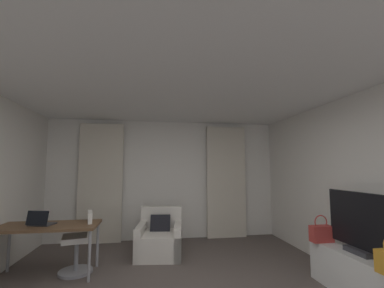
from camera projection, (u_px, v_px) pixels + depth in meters
wall_window at (166, 179)px, 5.69m from camera, size 5.12×0.06×2.60m
ceiling at (182, 71)px, 2.84m from camera, size 5.12×6.12×0.06m
curtain_left_panel at (101, 182)px, 5.34m from camera, size 0.90×0.06×2.50m
curtain_right_panel at (226, 181)px, 5.78m from camera, size 0.90×0.06×2.50m
armchair at (160, 239)px, 4.55m from camera, size 0.88×0.95×0.81m
desk at (48, 229)px, 3.68m from camera, size 1.38×0.64×0.72m
desk_chair at (80, 245)px, 3.80m from camera, size 0.48×0.48×0.88m
laptop at (41, 222)px, 3.65m from camera, size 0.37×0.32×0.22m
tv_console at (364, 277)px, 2.99m from camera, size 0.45×1.38×0.52m
tv_flatscreen at (359, 225)px, 3.06m from camera, size 0.20×0.95×0.73m
handbag_primary at (321, 233)px, 3.54m from camera, size 0.30×0.14×0.37m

